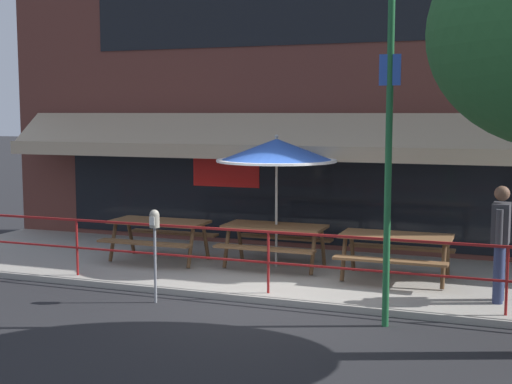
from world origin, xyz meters
name	(u,v)px	position (x,y,z in m)	size (l,w,h in m)	color
ground_plane	(262,304)	(0.00, 0.00, 0.00)	(120.00, 120.00, 0.00)	#232326
patio_deck	(300,273)	(0.00, 2.00, 0.05)	(15.00, 4.00, 0.10)	#9E998E
restaurant_building	(334,81)	(0.00, 4.22, 3.48)	(15.00, 1.60, 7.01)	brown
patio_railing	(268,248)	(0.00, 0.30, 0.80)	(13.84, 0.04, 0.97)	maroon
picnic_table_left	(159,229)	(-2.69, 1.83, 0.71)	(1.80, 1.42, 0.76)	brown
picnic_table_centre	(275,234)	(-0.50, 2.07, 0.71)	(1.80, 1.42, 0.76)	brown
picnic_table_right	(396,244)	(1.69, 1.83, 0.71)	(1.80, 1.42, 0.76)	brown
patio_umbrella_centre	(277,151)	(-0.50, 2.15, 2.18)	(2.14, 2.14, 2.38)	#B7B2A8
pedestrian_walking	(500,237)	(3.33, 1.00, 1.06)	(0.26, 0.62, 1.71)	navy
parking_meter_near	(155,228)	(-1.53, -0.48, 1.15)	(0.15, 0.16, 1.42)	gray
street_sign_pole	(389,146)	(1.94, -0.45, 2.43)	(0.28, 0.09, 4.74)	#1E6033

